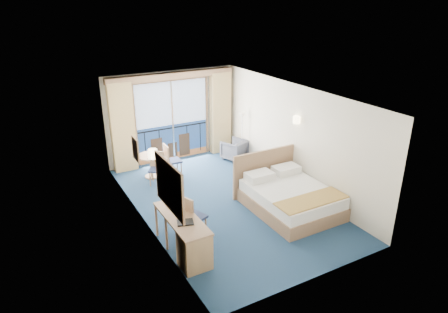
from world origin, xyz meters
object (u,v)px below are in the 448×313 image
Objects in this scene: bed at (289,197)px; table_chair_a at (170,159)px; desk at (192,244)px; table_chair_b at (157,166)px; desk_chair at (190,215)px; round_table at (151,160)px; armchair at (235,150)px; floor_lamp at (242,124)px; nightstand at (274,171)px.

table_chair_a is (-1.73, 3.05, 0.21)m from bed.
table_chair_b is (0.66, 3.62, 0.07)m from desk.
table_chair_b is at bearing -27.95° from desk_chair.
round_table is 0.53m from table_chair_a.
bed is 3.32m from armchair.
armchair is 2.70m from table_chair_b.
table_chair_b is (0.01, -0.45, 0.00)m from round_table.
desk is at bearing -131.53° from floor_lamp.
table_chair_a is (-2.20, -0.24, 0.23)m from armchair.
nightstand is 0.56× the size of table_chair_a.
desk_chair is 1.20× the size of table_chair_b.
round_table is at bearing -26.85° from desk_chair.
bed reaches higher than table_chair_b.
desk is at bearing -164.88° from bed.
desk_chair is 1.45× the size of round_table.
floor_lamp reaches higher than armchair.
nightstand is 2.85m from table_chair_a.
desk is at bearing 165.80° from table_chair_a.
armchair is at bearing -81.52° from table_chair_a.
floor_lamp is 5.35m from desk.
nightstand is 0.61× the size of table_chair_b.
nightstand is at bearing -121.37° from table_chair_a.
floor_lamp is 2.05× the size of round_table.
armchair is at bearing -0.06° from round_table.
bed is at bearing -148.21° from table_chair_a.
bed is 3.37m from floor_lamp.
bed is at bearing 59.89° from armchair.
desk is 2.28× the size of round_table.
round_table is at bearing 80.93° from desk.
bed is 3.21× the size of armchair.
bed is at bearing -19.82° from table_chair_b.
table_chair_b is (-2.83, 1.37, 0.22)m from nightstand.
table_chair_b reaches higher than nightstand.
desk reaches higher than round_table.
desk_chair is (-3.02, -3.35, 0.28)m from armchair.
table_chair_a is at bearing -15.75° from armchair.
desk is 3.68m from table_chair_b.
nightstand is at bearing 73.26° from armchair.
round_table is (0.36, 3.35, -0.10)m from desk_chair.
desk_chair is (0.29, 0.71, 0.16)m from desk.
desk is 0.79m from desk_chair.
floor_lamp is 2.47m from table_chair_a.
floor_lamp is at bearing -65.50° from desk_chair.
armchair is at bearing -62.89° from desk_chair.
table_chair_a reaches higher than desk.
table_chair_a is at bearing -176.28° from floor_lamp.
table_chair_a is 0.51m from table_chair_b.
table_chair_a reaches higher than round_table.
desk reaches higher than armchair.
table_chair_b is (-2.86, -0.36, -0.62)m from floor_lamp.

